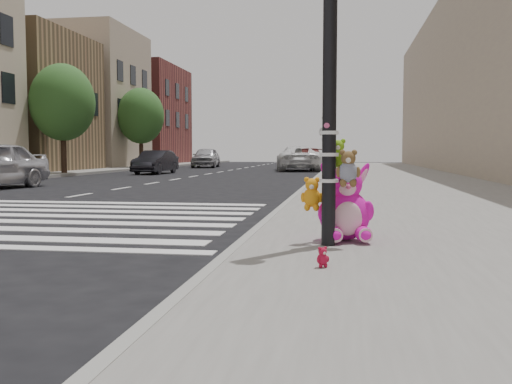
% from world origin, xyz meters
% --- Properties ---
extents(ground, '(120.00, 120.00, 0.00)m').
position_xyz_m(ground, '(0.00, 0.00, 0.00)').
color(ground, black).
rests_on(ground, ground).
extents(sidewalk_near, '(7.00, 80.00, 0.14)m').
position_xyz_m(sidewalk_near, '(5.00, 10.00, 0.07)').
color(sidewalk_near, slate).
rests_on(sidewalk_near, ground).
extents(curb_edge, '(0.12, 80.00, 0.15)m').
position_xyz_m(curb_edge, '(1.55, 10.00, 0.07)').
color(curb_edge, gray).
rests_on(curb_edge, ground).
extents(bld_far_c, '(6.00, 8.00, 8.00)m').
position_xyz_m(bld_far_c, '(-15.50, 26.00, 4.00)').
color(bld_far_c, olive).
rests_on(bld_far_c, ground).
extents(bld_far_d, '(6.00, 8.00, 10.00)m').
position_xyz_m(bld_far_d, '(-15.50, 35.00, 5.00)').
color(bld_far_d, gray).
rests_on(bld_far_d, ground).
extents(bld_far_e, '(6.00, 10.00, 9.00)m').
position_xyz_m(bld_far_e, '(-15.50, 46.00, 4.50)').
color(bld_far_e, brown).
rests_on(bld_far_e, ground).
extents(signal_pole, '(0.70, 0.49, 4.00)m').
position_xyz_m(signal_pole, '(2.61, 1.81, 1.77)').
color(signal_pole, black).
rests_on(signal_pole, sidewalk_near).
extents(tree_far_b, '(3.20, 3.20, 5.44)m').
position_xyz_m(tree_far_b, '(-11.20, 22.00, 3.65)').
color(tree_far_b, '#382619').
rests_on(tree_far_b, sidewalk_far).
extents(tree_far_c, '(3.20, 3.20, 5.44)m').
position_xyz_m(tree_far_c, '(-11.20, 33.00, 3.65)').
color(tree_far_c, '#382619').
rests_on(tree_far_c, sidewalk_far).
extents(pink_bunny, '(0.71, 0.80, 0.97)m').
position_xyz_m(pink_bunny, '(2.79, 2.17, 0.54)').
color(pink_bunny, '#F514BE').
rests_on(pink_bunny, sidewalk_near).
extents(red_teddy, '(0.17, 0.15, 0.20)m').
position_xyz_m(red_teddy, '(2.59, 0.50, 0.24)').
color(red_teddy, '#B81234').
rests_on(red_teddy, sidewalk_near).
extents(car_dark_far, '(1.48, 3.91, 1.27)m').
position_xyz_m(car_dark_far, '(-7.39, 24.85, 0.64)').
color(car_dark_far, black).
rests_on(car_dark_far, ground).
extents(car_white_near, '(3.34, 5.88, 1.55)m').
position_xyz_m(car_white_near, '(-0.17, 30.98, 0.77)').
color(car_white_near, white).
rests_on(car_white_near, ground).
extents(car_maroon_near, '(2.46, 5.17, 1.45)m').
position_xyz_m(car_maroon_near, '(0.00, 39.91, 0.73)').
color(car_maroon_near, maroon).
rests_on(car_maroon_near, ground).
extents(car_silver_deep, '(2.24, 4.64, 1.53)m').
position_xyz_m(car_silver_deep, '(-7.59, 36.98, 0.76)').
color(car_silver_deep, '#B1B0B5').
rests_on(car_silver_deep, ground).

